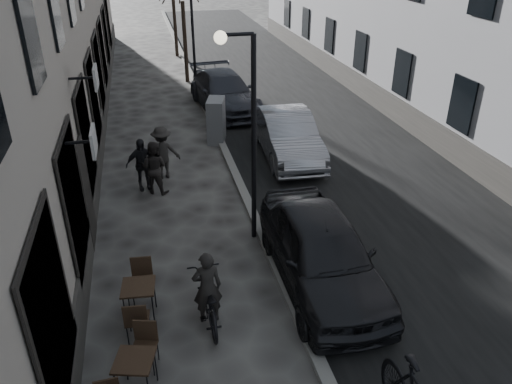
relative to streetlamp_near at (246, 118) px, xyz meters
name	(u,v)px	position (x,y,z in m)	size (l,w,h in m)	color
road	(289,106)	(4.02, 10.00, -3.16)	(7.30, 60.00, 0.00)	black
kerb	(207,110)	(0.37, 10.00, -3.10)	(0.25, 60.00, 0.12)	gray
streetlamp_near	(246,118)	(0.00, 0.00, 0.00)	(0.90, 0.28, 5.09)	black
streetlamp_far	(189,28)	(0.00, 12.00, 0.00)	(0.90, 0.28, 5.09)	black
bistro_set_b	(136,373)	(-2.79, -4.29, -2.70)	(0.82, 1.58, 0.90)	black
bistro_set_c	(140,298)	(-2.69, -2.42, -2.68)	(0.70, 1.61, 0.93)	black
utility_cabinet	(216,120)	(0.27, 6.63, -2.37)	(0.58, 1.05, 1.58)	slate
bicycle	(208,300)	(-1.38, -2.77, -2.68)	(0.64, 1.85, 0.97)	black
cyclist_rider	(207,287)	(-1.38, -2.77, -2.37)	(0.58, 0.38, 1.59)	black
pedestrian_near	(154,167)	(-2.12, 3.01, -2.36)	(0.78, 0.61, 1.61)	#272422
pedestrian_mid	(163,153)	(-1.82, 3.98, -2.33)	(1.08, 0.62, 1.67)	#2A2725
pedestrian_far	(142,164)	(-2.46, 3.32, -2.36)	(0.94, 0.39, 1.60)	black
car_near	(321,251)	(1.17, -2.14, -2.34)	(1.93, 4.80, 1.63)	black
car_mid	(287,135)	(2.39, 4.69, -2.39)	(1.63, 4.68, 1.54)	#9C9EA5
car_far	(224,92)	(1.17, 10.18, -2.39)	(2.16, 5.31, 1.54)	#32343C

